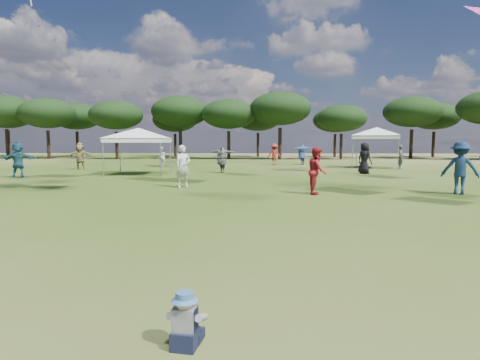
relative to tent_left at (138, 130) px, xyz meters
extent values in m
cylinder|color=black|center=(-22.74, 23.52, -0.85)|extent=(0.40, 0.40, 3.49)
ellipsoid|color=black|center=(-22.74, 23.52, 2.99)|extent=(6.79, 6.79, 3.66)
cylinder|color=black|center=(-17.59, 23.25, -0.94)|extent=(0.38, 0.38, 3.32)
ellipsoid|color=black|center=(-17.59, 23.25, 2.71)|extent=(6.44, 6.44, 3.47)
cylinder|color=black|center=(-9.18, 22.53, -1.02)|extent=(0.36, 0.36, 3.14)
ellipsoid|color=black|center=(-9.18, 22.53, 2.43)|extent=(6.11, 6.11, 3.29)
cylinder|color=black|center=(-2.06, 24.04, -0.86)|extent=(0.40, 0.40, 3.46)
ellipsoid|color=black|center=(-2.06, 24.04, 2.95)|extent=(6.73, 6.73, 3.63)
cylinder|color=black|center=(3.75, 22.86, -0.99)|extent=(0.37, 0.37, 3.21)
ellipsoid|color=black|center=(3.75, 22.86, 2.54)|extent=(6.24, 6.24, 3.36)
cylinder|color=black|center=(9.58, 22.41, -0.82)|extent=(0.41, 0.41, 3.56)
ellipsoid|color=black|center=(9.58, 22.41, 3.10)|extent=(6.91, 6.91, 3.73)
cylinder|color=black|center=(16.52, 22.74, -1.15)|extent=(0.33, 0.33, 2.88)
ellipsoid|color=black|center=(16.52, 22.74, 2.02)|extent=(5.60, 5.60, 3.02)
cylinder|color=black|center=(25.28, 25.21, -0.87)|extent=(0.39, 0.39, 3.44)
ellipsoid|color=black|center=(25.28, 25.21, 2.91)|extent=(6.69, 6.69, 3.60)
cylinder|color=black|center=(-27.77, 31.79, -0.78)|extent=(0.41, 0.41, 3.62)
ellipsoid|color=black|center=(-27.77, 31.79, 3.20)|extent=(7.03, 7.03, 3.79)
cylinder|color=black|center=(-17.07, 29.80, -0.91)|extent=(0.39, 0.39, 3.37)
ellipsoid|color=black|center=(-17.07, 29.80, 2.80)|extent=(6.54, 6.54, 3.53)
cylinder|color=black|center=(-4.19, 31.54, -1.04)|extent=(0.36, 0.36, 3.11)
ellipsoid|color=black|center=(-4.19, 31.54, 2.39)|extent=(6.05, 6.05, 3.26)
cylinder|color=black|center=(7.15, 30.75, -1.00)|extent=(0.37, 0.37, 3.20)
ellipsoid|color=black|center=(7.15, 30.75, 2.52)|extent=(6.21, 6.21, 3.35)
cylinder|color=black|center=(17.15, 29.57, -1.10)|extent=(0.34, 0.34, 2.99)
ellipsoid|color=black|center=(17.15, 29.57, 2.19)|extent=(5.81, 5.81, 3.13)
cylinder|color=black|center=(29.94, 29.98, -0.94)|extent=(0.38, 0.38, 3.31)
ellipsoid|color=black|center=(29.94, 29.98, 2.70)|extent=(6.43, 6.43, 3.47)
cylinder|color=gray|center=(-1.50, -1.64, -1.57)|extent=(0.06, 0.06, 2.04)
cylinder|color=gray|center=(1.64, -1.50, -1.57)|extent=(0.06, 0.06, 2.04)
cylinder|color=gray|center=(-1.64, 1.50, -1.57)|extent=(0.06, 0.06, 2.04)
cylinder|color=gray|center=(1.50, 1.64, -1.57)|extent=(0.06, 0.06, 2.04)
cube|color=white|center=(0.00, 0.00, -0.60)|extent=(3.45, 3.45, 0.25)
pyramid|color=white|center=(0.00, 0.00, 0.12)|extent=(6.73, 6.73, 0.60)
cylinder|color=gray|center=(13.76, 5.76, -1.43)|extent=(0.06, 0.06, 2.32)
cylinder|color=gray|center=(16.64, 4.73, -1.43)|extent=(0.06, 0.06, 2.32)
cylinder|color=gray|center=(14.79, 8.64, -1.43)|extent=(0.06, 0.06, 2.32)
cylinder|color=gray|center=(17.67, 7.61, -1.43)|extent=(0.06, 0.06, 2.32)
cube|color=white|center=(15.71, 6.68, -0.32)|extent=(4.11, 4.11, 0.25)
pyramid|color=white|center=(15.71, 6.68, 0.40)|extent=(6.17, 6.17, 0.60)
cube|color=black|center=(6.20, -19.79, -2.51)|extent=(0.25, 0.25, 0.17)
cube|color=black|center=(6.15, -19.62, -2.55)|extent=(0.11, 0.21, 0.09)
cube|color=black|center=(6.29, -19.64, -2.55)|extent=(0.11, 0.21, 0.09)
cube|color=white|center=(6.20, -19.79, -2.32)|extent=(0.23, 0.18, 0.22)
cylinder|color=white|center=(6.07, -19.71, -2.32)|extent=(0.10, 0.22, 0.13)
cylinder|color=white|center=(6.34, -19.75, -2.32)|extent=(0.10, 0.22, 0.13)
sphere|color=#E0B293|center=(6.20, -19.79, -2.17)|extent=(0.15, 0.15, 0.15)
cone|color=#538FC2|center=(6.20, -19.79, -2.14)|extent=(0.25, 0.25, 0.03)
cylinder|color=#538FC2|center=(6.20, -19.79, -2.10)|extent=(0.16, 0.16, 0.07)
imported|color=beige|center=(3.82, -6.76, -1.71)|extent=(0.77, 0.69, 1.76)
imported|color=olive|center=(-5.44, 4.32, -1.65)|extent=(1.80, 0.74, 1.89)
imported|color=silver|center=(-0.30, 6.79, -1.82)|extent=(0.68, 0.82, 1.56)
imported|color=black|center=(13.36, 1.08, -1.66)|extent=(1.03, 1.09, 1.87)
imported|color=navy|center=(10.78, 11.04, -1.71)|extent=(2.11, 1.78, 1.78)
imported|color=#424145|center=(4.73, 1.45, -1.77)|extent=(2.03, 1.49, 1.65)
imported|color=#333539|center=(17.03, 5.35, -1.74)|extent=(0.65, 0.74, 1.72)
imported|color=navy|center=(14.19, -8.56, -1.64)|extent=(1.42, 1.16, 1.91)
imported|color=maroon|center=(8.39, 10.15, -1.70)|extent=(1.23, 0.80, 1.80)
imported|color=maroon|center=(9.05, -8.74, -1.75)|extent=(0.75, 0.90, 1.69)
imported|color=#29607C|center=(-5.86, -2.31, -1.64)|extent=(1.84, 0.78, 1.92)
camera|label=1|loc=(6.83, -23.24, -0.75)|focal=30.00mm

